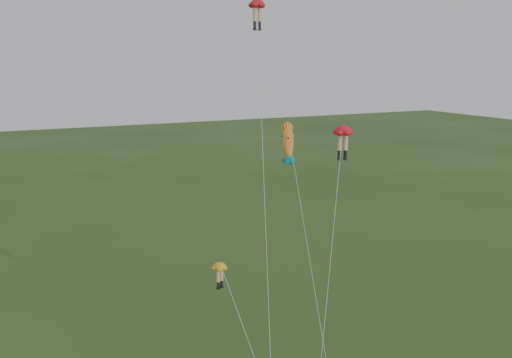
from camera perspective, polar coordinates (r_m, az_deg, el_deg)
name	(u,v)px	position (r m, az deg, el deg)	size (l,w,h in m)	color
legs_kite_red_high	(257,13)	(45.31, 0.14, 16.29)	(5.37, 12.19, 24.99)	red
legs_kite_red_mid	(343,137)	(39.71, 8.66, 4.19)	(5.77, 6.11, 16.04)	red
legs_kite_yellow	(222,274)	(35.04, -3.42, -9.49)	(2.32, 5.40, 8.42)	gold
fish_kite	(288,141)	(41.08, 3.24, 3.85)	(1.99, 8.99, 16.29)	yellow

